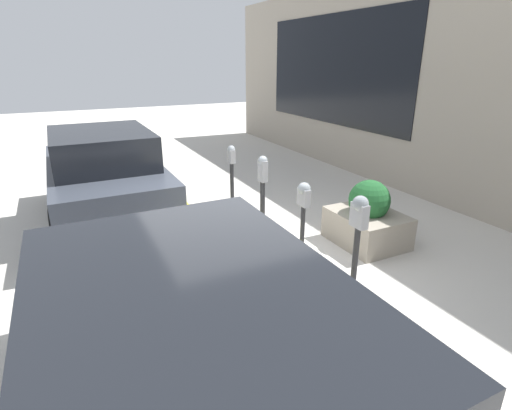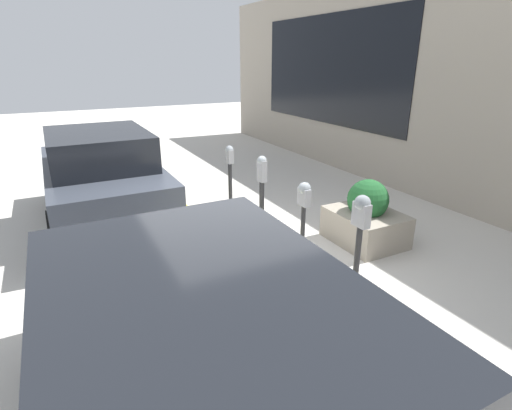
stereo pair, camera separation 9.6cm
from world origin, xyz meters
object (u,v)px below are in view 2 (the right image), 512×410
Objects in this scene: parking_meter_second at (304,207)px; parking_meter_fourth at (230,171)px; parking_meter_nearest at (360,232)px; parking_meter_middle at (262,188)px; parked_car_front at (199,384)px; parked_car_middle at (102,175)px; planter_box at (366,218)px.

parking_meter_fourth is at bearing 2.14° from parking_meter_second.
parking_meter_fourth is (2.13, 0.08, -0.05)m from parking_meter_second.
parking_meter_nearest is 2.17m from parking_meter_middle.
parked_car_middle is (5.17, -0.09, 0.00)m from parked_car_front.
parked_car_middle is at bearing 51.19° from planter_box.
parking_meter_fourth reaches higher than parking_meter_second.
parking_meter_second is at bearing -46.01° from parked_car_front.
parking_meter_middle is at bearing 2.43° from parking_meter_second.
planter_box is (-1.77, -1.49, -0.50)m from parking_meter_fourth.
parking_meter_nearest is 4.67m from parked_car_middle.
parking_meter_fourth is 0.30× the size of parked_car_front.
parked_car_front is (-3.09, 2.08, -0.07)m from parking_meter_middle.
planter_box is at bearing -129.21° from parked_car_middle.
parking_meter_middle reaches higher than parking_meter_fourth.
parking_meter_middle is at bearing -0.87° from parking_meter_nearest.
parking_meter_fourth is at bearing -117.31° from parked_car_middle.
parking_meter_middle is 2.88m from parked_car_middle.
parking_meter_second is 0.28× the size of parked_car_front.
planter_box is (1.48, -1.48, -0.66)m from parking_meter_nearest.
parking_meter_second is 1.15× the size of planter_box.
parked_car_middle reaches higher than parking_meter_fourth.
parking_meter_nearest reaches higher than parking_meter_fourth.
parking_meter_fourth is at bearing 39.95° from planter_box.
parking_meter_middle is 1.09m from parking_meter_fourth.
parking_meter_nearest is 3.25m from parking_meter_fourth.
parking_meter_middle is 0.36× the size of parked_car_middle.
planter_box is at bearing -55.72° from parked_car_front.
parked_car_front is (-2.41, 3.53, 0.44)m from planter_box.
planter_box is 4.43m from parked_car_middle.
parking_meter_nearest is 2.19m from planter_box.
parking_meter_nearest is at bearing 176.06° from parking_meter_second.
parked_car_front is (-2.05, 2.12, -0.11)m from parking_meter_second.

